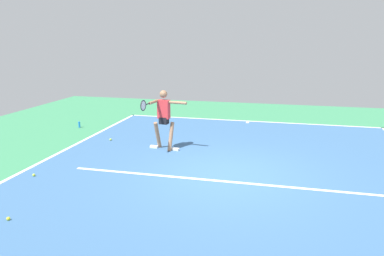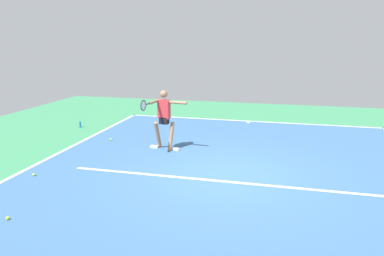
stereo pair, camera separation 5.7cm
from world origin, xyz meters
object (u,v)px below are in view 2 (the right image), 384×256
Objects in this scene: water_bottle at (80,124)px; tennis_ball_by_baseline at (34,175)px; tennis_player at (164,116)px; tennis_ball_by_sideline at (8,218)px; tennis_ball_centre_court at (111,139)px.

tennis_ball_by_baseline is at bearing 108.19° from water_bottle.
tennis_player is 5.05m from tennis_ball_by_sideline.
tennis_ball_by_baseline is at bearing -64.47° from tennis_ball_by_sideline.
water_bottle is (1.53, -4.64, 0.08)m from tennis_ball_by_baseline.
tennis_player is 8.02× the size of water_bottle.
tennis_ball_by_sideline is 1.00× the size of tennis_ball_centre_court.
tennis_player reaches higher than tennis_ball_by_baseline.
tennis_ball_by_sideline is 7.07m from water_bottle.
water_bottle is at bearing -35.29° from tennis_ball_centre_court.
tennis_ball_centre_court is 3.32m from tennis_ball_by_baseline.
water_bottle is (2.47, -6.62, 0.08)m from tennis_ball_by_sideline.
tennis_ball_by_sideline and tennis_ball_centre_court have the same top height.
tennis_ball_by_sideline is (1.40, 4.75, -0.97)m from tennis_player.
water_bottle is at bearing -69.54° from tennis_ball_by_sideline.
tennis_ball_by_sideline is at bearing 81.10° from tennis_player.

